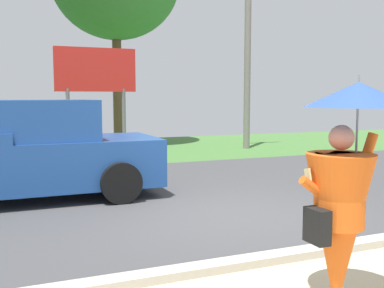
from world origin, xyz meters
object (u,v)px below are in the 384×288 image
pickup_truck (20,154)px  utility_pole (248,40)px  roadside_billboard (96,78)px  monk_pedestrian (343,195)px

pickup_truck → utility_pole: utility_pole is taller
pickup_truck → utility_pole: size_ratio=0.68×
pickup_truck → roadside_billboard: bearing=65.0°
utility_pole → roadside_billboard: utility_pole is taller
monk_pedestrian → roadside_billboard: (0.00, 11.62, 1.47)m
monk_pedestrian → pickup_truck: 6.41m
pickup_truck → monk_pedestrian: bearing=-68.4°
pickup_truck → roadside_billboard: 6.47m
monk_pedestrian → pickup_truck: bearing=107.7°
monk_pedestrian → utility_pole: utility_pole is taller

